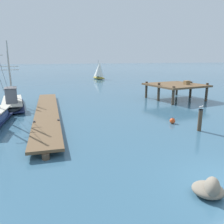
{
  "coord_description": "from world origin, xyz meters",
  "views": [
    {
      "loc": [
        -7.01,
        -5.21,
        4.68
      ],
      "look_at": [
        -2.38,
        7.55,
        1.4
      ],
      "focal_mm": 35.69,
      "sensor_mm": 36.0,
      "label": 1
    }
  ],
  "objects_px": {
    "fishing_boat_0": "(12,102)",
    "shore_rock_near_left": "(209,189)",
    "mooring_piling": "(200,120)",
    "perched_seagull": "(201,107)",
    "distant_sailboat": "(99,71)",
    "mooring_buoy": "(172,121)"
  },
  "relations": [
    {
      "from": "mooring_buoy",
      "to": "distant_sailboat",
      "type": "relative_size",
      "value": 0.11
    },
    {
      "from": "perched_seagull",
      "to": "mooring_buoy",
      "type": "relative_size",
      "value": 0.79
    },
    {
      "from": "mooring_buoy",
      "to": "fishing_boat_0",
      "type": "bearing_deg",
      "value": 138.91
    },
    {
      "from": "fishing_boat_0",
      "to": "perched_seagull",
      "type": "relative_size",
      "value": 22.92
    },
    {
      "from": "fishing_boat_0",
      "to": "shore_rock_near_left",
      "type": "bearing_deg",
      "value": -67.54
    },
    {
      "from": "mooring_piling",
      "to": "perched_seagull",
      "type": "height_order",
      "value": "perched_seagull"
    },
    {
      "from": "mooring_piling",
      "to": "distant_sailboat",
      "type": "relative_size",
      "value": 0.33
    },
    {
      "from": "perched_seagull",
      "to": "mooring_buoy",
      "type": "bearing_deg",
      "value": 108.07
    },
    {
      "from": "perched_seagull",
      "to": "shore_rock_near_left",
      "type": "height_order",
      "value": "perched_seagull"
    },
    {
      "from": "fishing_boat_0",
      "to": "perched_seagull",
      "type": "xyz_separation_m",
      "value": [
        12.09,
        -12.01,
        1.06
      ]
    },
    {
      "from": "fishing_boat_0",
      "to": "distant_sailboat",
      "type": "relative_size",
      "value": 1.96
    },
    {
      "from": "perched_seagull",
      "to": "mooring_piling",
      "type": "bearing_deg",
      "value": 4.33
    },
    {
      "from": "fishing_boat_0",
      "to": "mooring_buoy",
      "type": "height_order",
      "value": "fishing_boat_0"
    },
    {
      "from": "fishing_boat_0",
      "to": "mooring_piling",
      "type": "bearing_deg",
      "value": -44.78
    },
    {
      "from": "fishing_boat_0",
      "to": "perched_seagull",
      "type": "bearing_deg",
      "value": -44.79
    },
    {
      "from": "mooring_piling",
      "to": "shore_rock_near_left",
      "type": "distance_m",
      "value": 7.57
    },
    {
      "from": "fishing_boat_0",
      "to": "mooring_piling",
      "type": "distance_m",
      "value": 17.05
    },
    {
      "from": "fishing_boat_0",
      "to": "shore_rock_near_left",
      "type": "xyz_separation_m",
      "value": [
        7.41,
        -17.93,
        -0.29
      ]
    },
    {
      "from": "mooring_piling",
      "to": "distant_sailboat",
      "type": "bearing_deg",
      "value": 83.18
    },
    {
      "from": "mooring_buoy",
      "to": "shore_rock_near_left",
      "type": "bearing_deg",
      "value": -116.75
    },
    {
      "from": "mooring_piling",
      "to": "distant_sailboat",
      "type": "xyz_separation_m",
      "value": [
        4.56,
        38.12,
        1.19
      ]
    },
    {
      "from": "mooring_buoy",
      "to": "distant_sailboat",
      "type": "bearing_deg",
      "value": 81.76
    }
  ]
}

